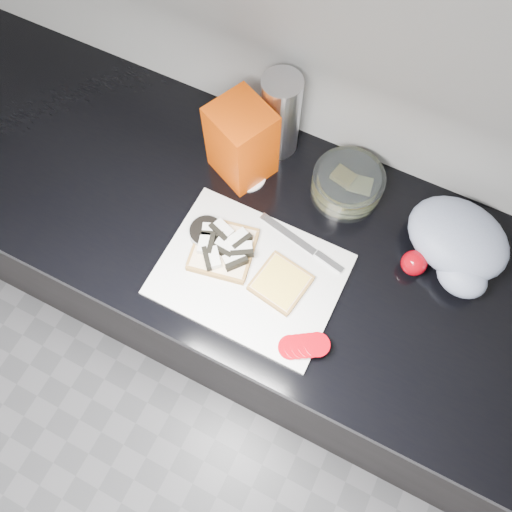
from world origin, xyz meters
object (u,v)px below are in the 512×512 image
(cutting_board, at_px, (250,275))
(steel_canister, at_px, (280,116))
(bread_bag, at_px, (242,142))
(glass_bowl, at_px, (347,185))

(cutting_board, xyz_separation_m, steel_canister, (-0.10, 0.35, 0.11))
(bread_bag, bearing_deg, steel_canister, 88.02)
(cutting_board, height_order, bread_bag, bread_bag)
(glass_bowl, height_order, bread_bag, bread_bag)
(glass_bowl, xyz_separation_m, bread_bag, (-0.26, -0.05, 0.07))
(cutting_board, bearing_deg, steel_canister, 105.51)
(cutting_board, xyz_separation_m, glass_bowl, (0.11, 0.30, 0.03))
(cutting_board, distance_m, steel_canister, 0.38)
(cutting_board, bearing_deg, glass_bowl, 70.06)
(glass_bowl, distance_m, bread_bag, 0.27)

